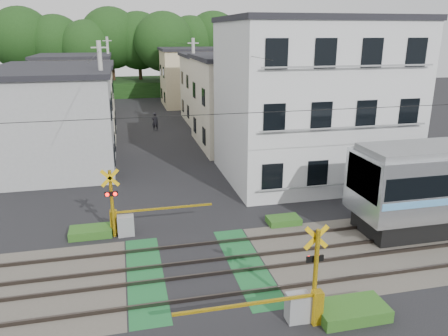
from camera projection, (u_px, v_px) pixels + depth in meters
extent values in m
plane|color=black|center=(197.00, 270.00, 16.21)|extent=(120.00, 120.00, 0.00)
cube|color=#47423A|center=(197.00, 270.00, 16.21)|extent=(120.00, 6.00, 0.00)
cube|color=black|center=(197.00, 270.00, 16.21)|extent=(5.20, 120.00, 0.00)
cube|color=#145126|center=(145.00, 276.00, 15.80)|extent=(1.30, 6.00, 0.00)
cube|color=#145126|center=(246.00, 264.00, 16.62)|extent=(1.30, 6.00, 0.00)
cube|color=#3F3833|center=(207.00, 298.00, 14.42)|extent=(120.00, 0.08, 0.14)
cube|color=#3F3833|center=(199.00, 276.00, 15.72)|extent=(120.00, 0.08, 0.14)
cube|color=#3F3833|center=(195.00, 262.00, 16.65)|extent=(120.00, 0.08, 0.14)
cube|color=#3F3833|center=(189.00, 245.00, 17.96)|extent=(120.00, 0.08, 0.14)
cube|color=black|center=(414.00, 224.00, 19.40)|extent=(2.50, 2.29, 0.62)
cube|color=black|center=(363.00, 177.00, 18.09)|extent=(0.10, 2.51, 1.62)
cylinder|color=#EDB60C|center=(315.00, 275.00, 13.07)|extent=(0.14, 0.14, 3.00)
cube|color=#EDB60C|center=(316.00, 237.00, 12.80)|extent=(0.77, 0.05, 0.77)
cube|color=#EDB60C|center=(316.00, 237.00, 12.80)|extent=(0.77, 0.05, 0.77)
cube|color=black|center=(315.00, 259.00, 13.01)|extent=(0.55, 0.05, 0.20)
sphere|color=#FF0C07|center=(309.00, 258.00, 13.03)|extent=(0.16, 0.16, 0.16)
sphere|color=#FF0C07|center=(319.00, 257.00, 13.10)|extent=(0.16, 0.16, 0.16)
cube|color=gray|center=(298.00, 308.00, 13.27)|extent=(0.70, 0.50, 0.90)
cube|color=#EDB60C|center=(317.00, 307.00, 13.12)|extent=(0.30, 0.30, 1.10)
cube|color=#EDB60C|center=(245.00, 305.00, 12.50)|extent=(4.20, 0.08, 0.08)
cylinder|color=#EDB60C|center=(112.00, 204.00, 18.46)|extent=(0.14, 0.14, 3.00)
cube|color=#EDB60C|center=(110.00, 178.00, 18.01)|extent=(0.77, 0.05, 0.77)
cube|color=#EDB60C|center=(110.00, 178.00, 18.01)|extent=(0.77, 0.05, 0.77)
cube|color=black|center=(111.00, 194.00, 18.22)|extent=(0.55, 0.05, 0.20)
sphere|color=#FF0C07|center=(107.00, 195.00, 18.13)|extent=(0.16, 0.16, 0.16)
sphere|color=#FF0C07|center=(115.00, 194.00, 18.20)|extent=(0.16, 0.16, 0.16)
cube|color=gray|center=(126.00, 226.00, 18.88)|extent=(0.70, 0.50, 0.90)
cube|color=#EDB60C|center=(114.00, 222.00, 18.97)|extent=(0.30, 0.30, 1.10)
cube|color=#EDB60C|center=(165.00, 208.00, 19.33)|extent=(4.20, 0.08, 0.08)
cube|color=silver|center=(311.00, 103.00, 25.54)|extent=(10.00, 8.00, 9.00)
cube|color=black|center=(316.00, 19.00, 24.15)|extent=(10.20, 8.16, 0.30)
cube|color=black|center=(272.00, 177.00, 21.89)|extent=(1.10, 0.06, 1.40)
cube|color=black|center=(318.00, 174.00, 22.42)|extent=(1.10, 0.06, 1.40)
cube|color=black|center=(361.00, 170.00, 22.95)|extent=(1.10, 0.06, 1.40)
cube|color=black|center=(402.00, 167.00, 23.48)|extent=(1.10, 0.06, 1.40)
cube|color=gray|center=(341.00, 184.00, 22.66)|extent=(9.00, 0.06, 0.08)
cube|color=black|center=(274.00, 118.00, 20.99)|extent=(1.10, 0.06, 1.40)
cube|color=black|center=(321.00, 116.00, 21.52)|extent=(1.10, 0.06, 1.40)
cube|color=black|center=(366.00, 114.00, 22.05)|extent=(1.10, 0.06, 1.40)
cube|color=black|center=(409.00, 112.00, 22.58)|extent=(1.10, 0.06, 1.40)
cube|color=gray|center=(346.00, 128.00, 21.77)|extent=(9.00, 0.06, 0.08)
cube|color=black|center=(277.00, 54.00, 20.10)|extent=(1.10, 0.06, 1.40)
cube|color=black|center=(326.00, 53.00, 20.63)|extent=(1.10, 0.06, 1.40)
cube|color=black|center=(372.00, 53.00, 21.16)|extent=(1.10, 0.06, 1.40)
cube|color=black|center=(417.00, 52.00, 21.69)|extent=(1.10, 0.06, 1.40)
cube|color=gray|center=(351.00, 66.00, 20.87)|extent=(9.00, 0.06, 0.08)
cube|color=#9C9FA1|center=(54.00, 125.00, 26.92)|extent=(7.00, 7.00, 6.00)
cube|color=black|center=(48.00, 73.00, 25.98)|extent=(7.35, 7.35, 0.30)
cube|color=black|center=(115.00, 155.00, 26.56)|extent=(0.06, 1.00, 1.20)
cube|color=black|center=(115.00, 142.00, 29.82)|extent=(0.06, 1.00, 1.20)
cube|color=black|center=(111.00, 109.00, 25.73)|extent=(0.06, 1.00, 1.20)
cube|color=black|center=(112.00, 101.00, 28.98)|extent=(0.06, 1.00, 1.20)
cube|color=beige|center=(244.00, 103.00, 33.44)|extent=(7.00, 8.00, 6.50)
cube|color=black|center=(245.00, 57.00, 32.43)|extent=(7.35, 8.40, 0.30)
cube|color=black|center=(204.00, 136.00, 31.40)|extent=(0.06, 1.00, 1.20)
cube|color=black|center=(195.00, 125.00, 35.12)|extent=(0.06, 1.00, 1.20)
cube|color=black|center=(203.00, 97.00, 30.57)|extent=(0.06, 1.00, 1.20)
cube|color=black|center=(194.00, 90.00, 34.28)|extent=(0.06, 1.00, 1.20)
cube|color=beige|center=(63.00, 104.00, 35.21)|extent=(8.00, 7.00, 5.80)
cube|color=black|center=(58.00, 65.00, 34.30)|extent=(8.40, 7.35, 0.30)
cube|color=black|center=(115.00, 125.00, 34.93)|extent=(0.06, 1.00, 1.20)
cube|color=black|center=(115.00, 117.00, 38.18)|extent=(0.06, 1.00, 1.20)
cube|color=black|center=(113.00, 90.00, 34.09)|extent=(0.06, 1.00, 1.20)
cube|color=black|center=(113.00, 85.00, 37.35)|extent=(0.06, 1.00, 1.20)
cube|color=beige|center=(220.00, 89.00, 42.87)|extent=(7.00, 7.00, 6.20)
cube|color=black|center=(220.00, 55.00, 41.90)|extent=(7.35, 7.35, 0.30)
cube|color=black|center=(188.00, 112.00, 41.02)|extent=(0.06, 1.00, 1.20)
cube|color=black|center=(183.00, 106.00, 44.27)|extent=(0.06, 1.00, 1.20)
cube|color=black|center=(187.00, 81.00, 40.18)|extent=(0.06, 1.00, 1.20)
cube|color=black|center=(182.00, 78.00, 43.43)|extent=(0.06, 1.00, 1.20)
cube|color=beige|center=(76.00, 88.00, 44.51)|extent=(7.00, 8.00, 6.00)
cube|color=black|center=(73.00, 56.00, 43.57)|extent=(7.35, 8.40, 0.30)
cube|color=black|center=(113.00, 106.00, 43.93)|extent=(0.06, 1.00, 1.20)
cube|color=black|center=(113.00, 100.00, 47.65)|extent=(0.06, 1.00, 1.20)
cube|color=black|center=(111.00, 78.00, 43.09)|extent=(0.06, 1.00, 1.20)
cube|color=black|center=(111.00, 74.00, 46.81)|extent=(0.06, 1.00, 1.20)
cube|color=#CAB98F|center=(196.00, 78.00, 51.98)|extent=(8.00, 7.00, 6.40)
cube|color=black|center=(196.00, 49.00, 50.98)|extent=(8.40, 7.35, 0.30)
cube|color=black|center=(165.00, 97.00, 50.05)|extent=(0.06, 1.00, 1.20)
cube|color=black|center=(162.00, 93.00, 53.30)|extent=(0.06, 1.00, 1.20)
cube|color=black|center=(164.00, 72.00, 49.22)|extent=(0.06, 1.00, 1.20)
cube|color=black|center=(161.00, 70.00, 52.47)|extent=(0.06, 1.00, 1.20)
cube|color=#193913|center=(138.00, 86.00, 62.39)|extent=(40.00, 10.00, 2.00)
cylinder|color=#332114|center=(27.00, 75.00, 58.29)|extent=(0.50, 0.50, 5.84)
sphere|color=#193913|center=(22.00, 39.00, 56.89)|extent=(8.18, 8.18, 8.18)
cylinder|color=#332114|center=(60.00, 77.00, 58.97)|extent=(0.50, 0.50, 5.36)
sphere|color=#193913|center=(56.00, 44.00, 57.69)|extent=(7.51, 7.51, 7.51)
cylinder|color=#332114|center=(90.00, 78.00, 58.40)|extent=(0.50, 0.50, 5.03)
sphere|color=#193913|center=(87.00, 47.00, 57.20)|extent=(7.04, 7.04, 7.04)
cylinder|color=#332114|center=(113.00, 73.00, 60.76)|extent=(0.50, 0.50, 5.88)
sphere|color=#193913|center=(111.00, 38.00, 59.36)|extent=(8.24, 8.24, 8.24)
cylinder|color=#332114|center=(140.00, 74.00, 61.67)|extent=(0.50, 0.50, 5.61)
sphere|color=#193913|center=(139.00, 41.00, 60.33)|extent=(7.85, 7.85, 7.85)
cylinder|color=#332114|center=(165.00, 76.00, 58.78)|extent=(0.50, 0.50, 5.55)
sphere|color=#193913|center=(164.00, 42.00, 57.46)|extent=(7.77, 7.77, 7.77)
cylinder|color=#332114|center=(191.00, 74.00, 63.07)|extent=(0.50, 0.50, 5.35)
sphere|color=#193913|center=(191.00, 43.00, 61.79)|extent=(7.49, 7.49, 7.49)
cylinder|color=#332114|center=(213.00, 72.00, 64.31)|extent=(0.50, 0.50, 5.69)
sphere|color=#193913|center=(213.00, 40.00, 62.95)|extent=(7.96, 7.96, 7.96)
cylinder|color=#332114|center=(239.00, 75.00, 63.10)|extent=(0.50, 0.50, 5.12)
sphere|color=#193913|center=(239.00, 45.00, 61.88)|extent=(7.16, 7.16, 7.16)
cube|color=black|center=(341.00, 109.00, 16.95)|extent=(60.00, 0.02, 0.02)
cylinder|color=#A5A5A0|center=(104.00, 109.00, 26.36)|extent=(0.26, 0.26, 8.00)
cube|color=#A5A5A0|center=(99.00, 47.00, 25.29)|extent=(0.90, 0.08, 0.08)
cylinder|color=#A5A5A0|center=(194.00, 88.00, 36.25)|extent=(0.26, 0.26, 8.00)
cube|color=#A5A5A0|center=(193.00, 43.00, 35.17)|extent=(0.90, 0.08, 0.08)
cylinder|color=#A5A5A0|center=(110.00, 76.00, 45.88)|extent=(0.26, 0.26, 8.00)
cube|color=#A5A5A0|center=(107.00, 41.00, 44.81)|extent=(0.90, 0.08, 0.08)
cube|color=black|center=(104.00, 46.00, 35.11)|extent=(0.02, 42.00, 0.02)
cube|color=black|center=(190.00, 45.00, 36.62)|extent=(0.02, 42.00, 0.02)
imported|color=#25252E|center=(155.00, 121.00, 38.97)|extent=(0.62, 0.44, 1.62)
cube|color=#2D5E1E|center=(351.00, 311.00, 13.53)|extent=(2.20, 1.20, 0.40)
cube|color=#2D5E1E|center=(91.00, 232.00, 18.91)|extent=(1.80, 1.00, 0.36)
cube|color=#2D5E1E|center=(284.00, 220.00, 20.14)|extent=(1.50, 0.90, 0.30)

